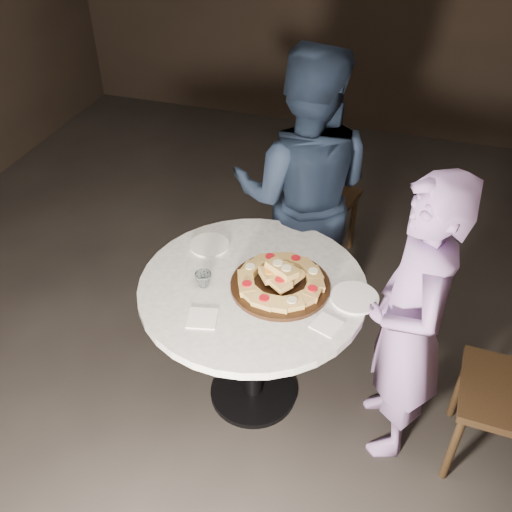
# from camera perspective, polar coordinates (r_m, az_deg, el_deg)

# --- Properties ---
(floor) EXTENTS (7.00, 7.00, 0.00)m
(floor) POSITION_cam_1_polar(r_m,az_deg,el_deg) (3.25, 1.57, -14.13)
(floor) COLOR black
(floor) RESTS_ON ground
(table) EXTENTS (1.11, 1.11, 0.81)m
(table) POSITION_cam_1_polar(r_m,az_deg,el_deg) (2.79, -0.31, -5.14)
(table) COLOR black
(table) RESTS_ON ground
(serving_board) EXTENTS (0.52, 0.52, 0.02)m
(serving_board) POSITION_cam_1_polar(r_m,az_deg,el_deg) (2.67, 2.45, -2.93)
(serving_board) COLOR black
(serving_board) RESTS_ON table
(focaccia_pile) EXTENTS (0.42, 0.41, 0.11)m
(focaccia_pile) POSITION_cam_1_polar(r_m,az_deg,el_deg) (2.64, 2.48, -2.26)
(focaccia_pile) COLOR #B58D46
(focaccia_pile) RESTS_ON serving_board
(plate_left) EXTENTS (0.21, 0.21, 0.01)m
(plate_left) POSITION_cam_1_polar(r_m,az_deg,el_deg) (2.92, -4.67, 1.11)
(plate_left) COLOR white
(plate_left) RESTS_ON table
(plate_right) EXTENTS (0.23, 0.23, 0.01)m
(plate_right) POSITION_cam_1_polar(r_m,az_deg,el_deg) (2.64, 9.82, -4.13)
(plate_right) COLOR white
(plate_right) RESTS_ON table
(water_glass) EXTENTS (0.09, 0.09, 0.07)m
(water_glass) POSITION_cam_1_polar(r_m,az_deg,el_deg) (2.67, -5.28, -2.35)
(water_glass) COLOR silver
(water_glass) RESTS_ON table
(napkin_near) EXTENTS (0.15, 0.15, 0.01)m
(napkin_near) POSITION_cam_1_polar(r_m,az_deg,el_deg) (2.52, -5.39, -6.22)
(napkin_near) COLOR white
(napkin_near) RESTS_ON table
(napkin_far) EXTENTS (0.15, 0.15, 0.01)m
(napkin_far) POSITION_cam_1_polar(r_m,az_deg,el_deg) (2.50, 7.08, -6.84)
(napkin_far) COLOR white
(napkin_far) RESTS_ON table
(chair_far) EXTENTS (0.53, 0.55, 0.94)m
(chair_far) POSITION_cam_1_polar(r_m,az_deg,el_deg) (3.82, 5.88, 5.96)
(chair_far) COLOR black
(chair_far) RESTS_ON ground
(diner_navy) EXTENTS (0.90, 0.74, 1.71)m
(diner_navy) POSITION_cam_1_polar(r_m,az_deg,el_deg) (3.26, 4.74, 6.22)
(diner_navy) COLOR black
(diner_navy) RESTS_ON ground
(diner_teal) EXTENTS (0.51, 0.64, 1.53)m
(diner_teal) POSITION_cam_1_polar(r_m,az_deg,el_deg) (2.63, 14.93, -6.77)
(diner_teal) COLOR #866CA9
(diner_teal) RESTS_ON ground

